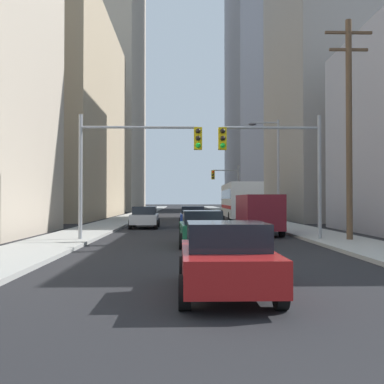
% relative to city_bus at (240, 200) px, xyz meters
% --- Properties ---
extents(sidewalk_left, '(3.05, 160.00, 0.15)m').
position_rel_city_bus_xyz_m(sidewalk_left, '(-10.84, 11.09, -1.85)').
color(sidewalk_left, '#9E9E99').
rests_on(sidewalk_left, ground).
extents(sidewalk_right, '(3.05, 160.00, 0.15)m').
position_rel_city_bus_xyz_m(sidewalk_right, '(2.30, 11.09, -1.85)').
color(sidewalk_right, '#9E9E99').
rests_on(sidewalk_right, ground).
extents(city_bus, '(2.73, 11.55, 3.40)m').
position_rel_city_bus_xyz_m(city_bus, '(0.00, 0.00, 0.00)').
color(city_bus, silver).
rests_on(city_bus, ground).
extents(cargo_van_maroon, '(2.16, 5.22, 2.26)m').
position_rel_city_bus_xyz_m(cargo_van_maroon, '(-0.80, -14.91, -0.64)').
color(cargo_van_maroon, maroon).
rests_on(cargo_van_maroon, ground).
extents(sedan_red, '(1.95, 4.21, 1.52)m').
position_rel_city_bus_xyz_m(sedan_red, '(-4.25, -31.44, -1.16)').
color(sedan_red, maroon).
rests_on(sedan_red, ground).
extents(sedan_green, '(1.95, 4.26, 1.52)m').
position_rel_city_bus_xyz_m(sedan_green, '(-4.30, -21.28, -1.16)').
color(sedan_green, '#195938').
rests_on(sedan_green, ground).
extents(sedan_silver, '(1.95, 4.22, 1.52)m').
position_rel_city_bus_xyz_m(sedan_silver, '(-7.75, -8.61, -1.16)').
color(sedan_silver, '#B7BABF').
rests_on(sedan_silver, ground).
extents(sedan_blue, '(1.95, 4.21, 1.52)m').
position_rel_city_bus_xyz_m(sedan_blue, '(-4.38, -7.46, -1.16)').
color(sedan_blue, navy).
rests_on(sedan_blue, ground).
extents(traffic_signal_near_left, '(5.80, 0.44, 6.00)m').
position_rel_city_bus_xyz_m(traffic_signal_near_left, '(-7.37, -19.30, 2.20)').
color(traffic_signal_near_left, gray).
rests_on(traffic_signal_near_left, ground).
extents(traffic_signal_near_right, '(4.90, 0.44, 6.00)m').
position_rel_city_bus_xyz_m(traffic_signal_near_right, '(-0.75, -19.30, 2.17)').
color(traffic_signal_near_right, gray).
rests_on(traffic_signal_near_right, ground).
extents(traffic_signal_far_right, '(3.20, 0.44, 6.00)m').
position_rel_city_bus_xyz_m(traffic_signal_far_right, '(0.04, 12.21, 2.08)').
color(traffic_signal_far_right, gray).
rests_on(traffic_signal_far_right, ground).
extents(utility_pole_right, '(2.20, 0.28, 10.38)m').
position_rel_city_bus_xyz_m(utility_pole_right, '(2.61, -19.82, 3.54)').
color(utility_pole_right, brown).
rests_on(utility_pole_right, ground).
extents(street_lamp_right, '(2.14, 0.32, 7.50)m').
position_rel_city_bus_xyz_m(street_lamp_right, '(1.15, -9.42, 2.58)').
color(street_lamp_right, gray).
rests_on(street_lamp_right, ground).
extents(building_left_mid_office, '(18.31, 28.82, 22.46)m').
position_rel_city_bus_xyz_m(building_left_mid_office, '(-22.46, 11.58, 9.30)').
color(building_left_mid_office, tan).
rests_on(building_left_mid_office, ground).
extents(building_left_far_tower, '(14.05, 29.47, 55.01)m').
position_rel_city_bus_xyz_m(building_left_far_tower, '(-20.40, 49.20, 25.57)').
color(building_left_far_tower, '#B7A893').
rests_on(building_left_far_tower, ground).
extents(building_right_mid_block, '(17.74, 18.26, 27.05)m').
position_rel_city_bus_xyz_m(building_right_mid_block, '(13.67, 5.61, 11.60)').
color(building_right_mid_block, gray).
rests_on(building_right_mid_block, ground).
extents(building_right_far_highrise, '(22.40, 29.08, 74.06)m').
position_rel_city_bus_xyz_m(building_right_far_highrise, '(16.03, 51.69, 35.10)').
color(building_right_far_highrise, '#93939E').
rests_on(building_right_far_highrise, ground).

